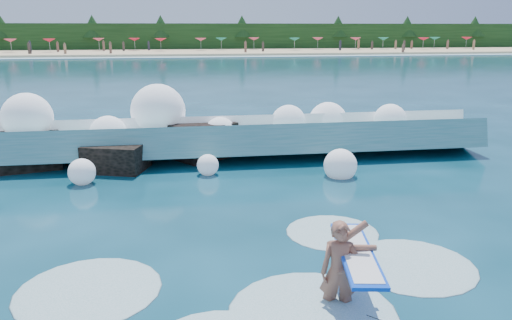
# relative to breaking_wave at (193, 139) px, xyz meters

# --- Properties ---
(ground) EXTENTS (200.00, 200.00, 0.00)m
(ground) POSITION_rel_breaking_wave_xyz_m (-0.17, -7.28, -0.59)
(ground) COLOR #07323D
(ground) RESTS_ON ground
(beach) EXTENTS (140.00, 20.00, 0.40)m
(beach) POSITION_rel_breaking_wave_xyz_m (-0.17, 70.72, -0.39)
(beach) COLOR tan
(beach) RESTS_ON ground
(wet_band) EXTENTS (140.00, 5.00, 0.08)m
(wet_band) POSITION_rel_breaking_wave_xyz_m (-0.17, 59.72, -0.55)
(wet_band) COLOR silver
(wet_band) RESTS_ON ground
(treeline) EXTENTS (140.00, 4.00, 5.00)m
(treeline) POSITION_rel_breaking_wave_xyz_m (-0.17, 80.72, 1.91)
(treeline) COLOR black
(treeline) RESTS_ON ground
(breaking_wave) EXTENTS (19.68, 3.00, 1.70)m
(breaking_wave) POSITION_rel_breaking_wave_xyz_m (0.00, 0.00, 0.00)
(breaking_wave) COLOR teal
(breaking_wave) RESTS_ON ground
(rock_cluster) EXTENTS (8.29, 3.32, 1.36)m
(rock_cluster) POSITION_rel_breaking_wave_xyz_m (-2.79, -0.53, -0.16)
(rock_cluster) COLOR black
(rock_cluster) RESTS_ON ground
(surfer_with_board) EXTENTS (1.08, 2.88, 1.67)m
(surfer_with_board) POSITION_rel_breaking_wave_xyz_m (2.00, -9.83, 0.03)
(surfer_with_board) COLOR #925844
(surfer_with_board) RESTS_ON ground
(wave_spray) EXTENTS (15.37, 5.02, 2.59)m
(wave_spray) POSITION_rel_breaking_wave_xyz_m (-0.64, -0.08, 0.57)
(wave_spray) COLOR white
(wave_spray) RESTS_ON ground
(surf_foam) EXTENTS (8.99, 5.96, 0.13)m
(surf_foam) POSITION_rel_breaking_wave_xyz_m (1.18, -9.38, -0.59)
(surf_foam) COLOR silver
(surf_foam) RESTS_ON ground
(beach_umbrellas) EXTENTS (112.53, 6.58, 0.50)m
(beach_umbrellas) POSITION_rel_breaking_wave_xyz_m (-0.19, 72.58, 1.66)
(beach_umbrellas) COLOR red
(beach_umbrellas) RESTS_ON ground
(beachgoers) EXTENTS (102.10, 13.81, 1.94)m
(beachgoers) POSITION_rel_breaking_wave_xyz_m (7.54, 67.79, 0.51)
(beachgoers) COLOR #3F332D
(beachgoers) RESTS_ON ground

